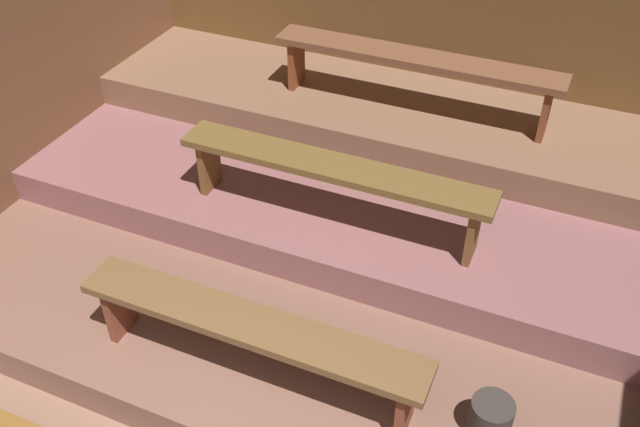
% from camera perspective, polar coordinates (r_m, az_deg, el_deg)
% --- Properties ---
extents(ground, '(6.18, 5.53, 0.08)m').
position_cam_1_polar(ground, '(4.99, 0.87, -8.88)').
color(ground, '#865F4E').
extents(wall_back, '(6.18, 0.06, 2.59)m').
position_cam_1_polar(wall_back, '(6.14, 9.98, 15.52)').
color(wall_back, brown).
rests_on(wall_back, ground).
extents(platform_lower, '(5.38, 3.66, 0.26)m').
position_cam_1_polar(platform_lower, '(5.23, 3.14, -3.66)').
color(platform_lower, brown).
rests_on(platform_lower, ground).
extents(platform_middle, '(5.38, 2.38, 0.26)m').
position_cam_1_polar(platform_middle, '(5.55, 5.61, 2.40)').
color(platform_middle, '#8A5658').
rests_on(platform_middle, platform_lower).
extents(platform_upper, '(5.38, 1.20, 0.26)m').
position_cam_1_polar(platform_upper, '(5.88, 7.64, 7.51)').
color(platform_upper, brown).
rests_on(platform_upper, platform_middle).
extents(bench_lower_center, '(2.11, 0.30, 0.47)m').
position_cam_1_polar(bench_lower_center, '(4.03, -5.70, -9.55)').
color(bench_lower_center, brown).
rests_on(bench_lower_center, platform_lower).
extents(bench_middle_center, '(2.21, 0.30, 0.47)m').
position_cam_1_polar(bench_middle_center, '(4.73, 1.08, 3.26)').
color(bench_middle_center, brown).
rests_on(bench_middle_center, platform_middle).
extents(bench_upper_center, '(2.30, 0.30, 0.47)m').
position_cam_1_polar(bench_upper_center, '(5.61, 7.83, 11.98)').
color(bench_upper_center, brown).
rests_on(bench_upper_center, platform_upper).
extents(pail_lower, '(0.24, 0.24, 0.26)m').
position_cam_1_polar(pail_lower, '(4.07, 13.72, -15.98)').
color(pail_lower, '#332D28').
rests_on(pail_lower, platform_lower).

